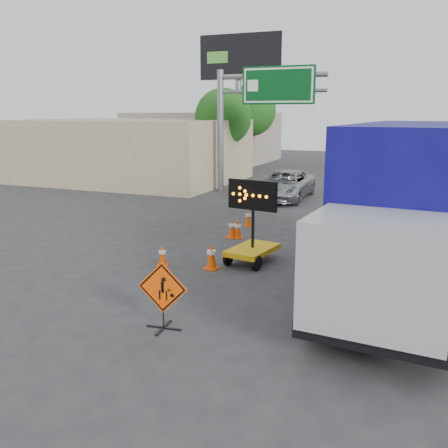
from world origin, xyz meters
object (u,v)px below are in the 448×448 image
Objects in this scene: construction_sign at (163,294)px; pickup_truck at (284,185)px; arrow_board at (253,244)px; box_truck at (407,220)px.

construction_sign is 0.28× the size of pickup_truck.
box_truck is at bearing -5.31° from arrow_board.
pickup_truck is at bearing 91.29° from construction_sign.
arrow_board is 0.28× the size of box_truck.
box_truck reaches higher than pickup_truck.
pickup_truck is 14.26m from box_truck.
construction_sign is 6.26m from box_truck.
arrow_board reaches higher than construction_sign.
box_truck reaches higher than construction_sign.
pickup_truck is at bearing 122.58° from box_truck.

